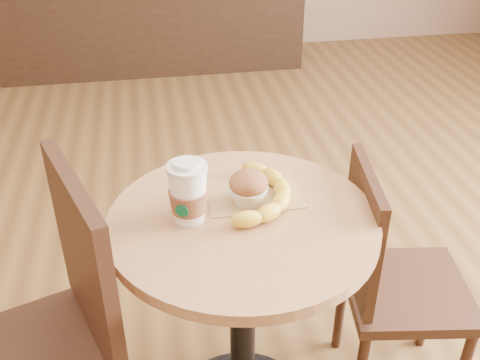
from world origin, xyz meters
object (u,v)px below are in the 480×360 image
(cafe_table, at_px, (243,289))
(banana, at_px, (261,192))
(coffee_cup, at_px, (188,194))
(chair_left, at_px, (47,347))
(chair_right, at_px, (390,279))
(muffin, at_px, (248,188))

(cafe_table, xyz_separation_m, banana, (0.06, 0.06, 0.26))
(coffee_cup, height_order, banana, coffee_cup)
(banana, bearing_deg, chair_left, -140.21)
(chair_right, xyz_separation_m, muffin, (-0.42, 0.00, 0.36))
(cafe_table, distance_m, banana, 0.27)
(muffin, relative_size, banana, 0.33)
(banana, bearing_deg, cafe_table, -110.69)
(cafe_table, relative_size, coffee_cup, 4.69)
(chair_right, height_order, coffee_cup, coffee_cup)
(chair_right, bearing_deg, banana, 96.37)
(chair_left, distance_m, chair_right, 0.95)
(cafe_table, height_order, chair_right, chair_right)
(cafe_table, distance_m, coffee_cup, 0.33)
(chair_left, bearing_deg, muffin, 88.95)
(muffin, bearing_deg, chair_right, -0.67)
(chair_right, height_order, muffin, muffin)
(coffee_cup, bearing_deg, chair_left, -135.80)
(chair_left, xyz_separation_m, coffee_cup, (0.36, 0.13, 0.30))
(chair_left, distance_m, muffin, 0.60)
(chair_right, xyz_separation_m, banana, (-0.39, 0.01, 0.34))
(cafe_table, relative_size, banana, 2.53)
(chair_right, relative_size, banana, 2.69)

